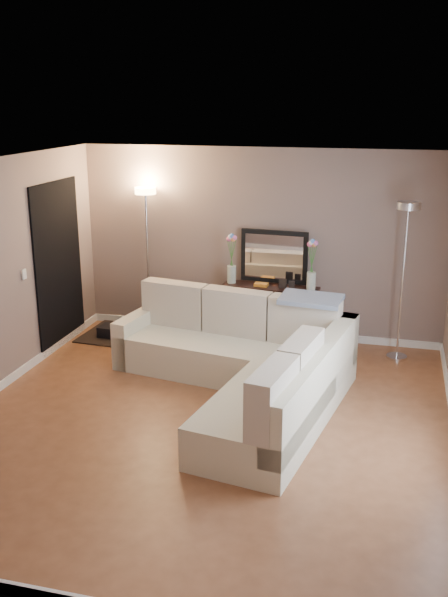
% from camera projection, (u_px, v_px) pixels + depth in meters
% --- Properties ---
extents(floor, '(5.00, 5.50, 0.01)m').
position_uv_depth(floor, '(205.00, 422.00, 6.90)').
color(floor, brown).
rests_on(floor, ground).
extents(ceiling, '(5.00, 5.50, 0.01)m').
position_uv_depth(ceiling, '(202.00, 167.00, 6.14)').
color(ceiling, white).
rests_on(ceiling, ground).
extents(wall_back, '(5.00, 0.02, 2.60)m').
position_uv_depth(wall_back, '(260.00, 244.00, 9.07)').
color(wall_back, gray).
rests_on(wall_back, ground).
extents(wall_front, '(5.00, 0.02, 2.60)m').
position_uv_depth(wall_front, '(75.00, 435.00, 3.96)').
color(wall_front, gray).
rests_on(wall_front, ground).
extents(baseboard_back, '(5.00, 0.03, 0.10)m').
position_uv_depth(baseboard_back, '(258.00, 331.00, 9.41)').
color(baseboard_back, white).
rests_on(baseboard_back, ground).
extents(doorway, '(0.02, 1.20, 2.20)m').
position_uv_depth(doorway, '(59.00, 266.00, 8.74)').
color(doorway, black).
rests_on(doorway, ground).
extents(switch_plate, '(0.02, 0.08, 0.12)m').
position_uv_depth(switch_plate, '(24.00, 274.00, 7.92)').
color(switch_plate, white).
rests_on(switch_plate, ground).
extents(sectional_sofa, '(2.93, 3.12, 0.99)m').
position_uv_depth(sectional_sofa, '(248.00, 363.00, 7.46)').
color(sectional_sofa, beige).
rests_on(sectional_sofa, floor).
extents(throw_blanket, '(0.75, 0.49, 0.09)m').
position_uv_depth(throw_blanket, '(311.00, 299.00, 7.69)').
color(throw_blanket, gray).
rests_on(throw_blanket, sectional_sofa).
extents(console_table, '(1.31, 0.43, 0.80)m').
position_uv_depth(console_table, '(264.00, 310.00, 9.02)').
color(console_table, black).
rests_on(console_table, floor).
extents(leaning_mirror, '(0.92, 0.10, 0.72)m').
position_uv_depth(leaning_mirror, '(274.00, 257.00, 8.94)').
color(leaning_mirror, black).
rests_on(leaning_mirror, console_table).
extents(table_decor, '(0.55, 0.13, 0.13)m').
position_uv_depth(table_decor, '(270.00, 284.00, 8.85)').
color(table_decor, orange).
rests_on(table_decor, console_table).
extents(flower_vase_left, '(0.15, 0.13, 0.68)m').
position_uv_depth(flower_vase_left, '(232.00, 262.00, 8.98)').
color(flower_vase_left, silver).
rests_on(flower_vase_left, console_table).
extents(flower_vase_right, '(0.15, 0.13, 0.68)m').
position_uv_depth(flower_vase_right, '(312.00, 268.00, 8.65)').
color(flower_vase_right, silver).
rests_on(flower_vase_right, console_table).
extents(floor_lamp_lit, '(0.30, 0.30, 2.04)m').
position_uv_depth(floor_lamp_lit, '(147.00, 230.00, 9.26)').
color(floor_lamp_lit, silver).
rests_on(floor_lamp_lit, floor).
extents(floor_lamp_unlit, '(0.34, 0.34, 2.02)m').
position_uv_depth(floor_lamp_unlit, '(405.00, 250.00, 8.16)').
color(floor_lamp_unlit, silver).
rests_on(floor_lamp_unlit, floor).
extents(charcoal_rug, '(1.38, 1.07, 0.02)m').
position_uv_depth(charcoal_rug, '(132.00, 335.00, 9.36)').
color(charcoal_rug, black).
rests_on(charcoal_rug, floor).
extents(black_bag, '(0.39, 0.29, 0.24)m').
position_uv_depth(black_bag, '(113.00, 334.00, 9.29)').
color(black_bag, black).
rests_on(black_bag, charcoal_rug).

